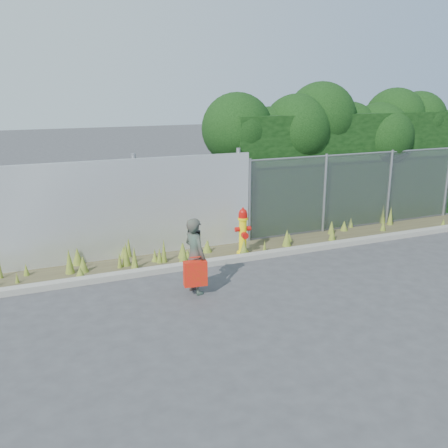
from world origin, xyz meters
name	(u,v)px	position (x,y,z in m)	size (l,w,h in m)	color
ground	(268,293)	(0.00, 0.00, 0.00)	(80.00, 80.00, 0.00)	#393A3C
curb	(229,260)	(0.00, 1.80, 0.06)	(16.00, 0.22, 0.12)	gray
weed_strip	(185,253)	(-0.80, 2.42, 0.13)	(16.00, 1.31, 0.54)	#433D26
corrugated_fence	(64,215)	(-3.25, 3.01, 1.10)	(8.50, 0.21, 2.30)	silver
chainlink_fence	(358,190)	(4.25, 3.00, 1.03)	(6.50, 0.07, 2.05)	gray
hedge	(340,145)	(4.31, 4.00, 2.12)	(7.92, 2.10, 3.83)	black
fire_hydrant	(243,232)	(0.50, 2.19, 0.53)	(0.36, 0.33, 1.09)	yellow
woman	(195,256)	(-1.23, 0.57, 0.71)	(0.52, 0.34, 1.42)	#0F634E
red_tote_bag	(195,273)	(-1.29, 0.39, 0.44)	(0.42, 0.15, 0.55)	#AE2E09
black_shoulder_bag	(194,235)	(-1.17, 0.78, 1.03)	(0.24, 0.10, 0.18)	black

